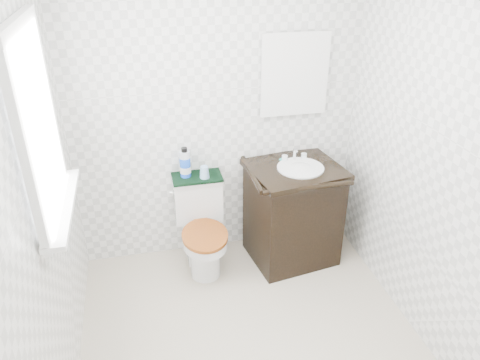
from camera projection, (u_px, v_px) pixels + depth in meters
name	position (u px, v px, depth m)	size (l,w,h in m)	color
floor	(255.00, 350.00, 3.02)	(2.40, 2.40, 0.00)	#B6A692
wall_back	(217.00, 112.00, 3.49)	(2.40, 2.40, 0.00)	white
wall_left	(37.00, 213.00, 2.24)	(2.40, 2.40, 0.00)	white
wall_right	(444.00, 167.00, 2.67)	(2.40, 2.40, 0.00)	white
window	(36.00, 125.00, 2.29)	(0.02, 0.70, 0.90)	white
mirror	(295.00, 75.00, 3.46)	(0.50, 0.02, 0.60)	silver
toilet	(201.00, 230.00, 3.67)	(0.39, 0.61, 0.72)	white
vanity	(293.00, 211.00, 3.70)	(0.75, 0.67, 0.92)	black
trash_bin	(274.00, 229.00, 3.99)	(0.23, 0.20, 0.28)	white
towel	(197.00, 177.00, 3.58)	(0.38, 0.22, 0.02)	black
mouthwash_bottle	(185.00, 163.00, 3.52)	(0.08, 0.08, 0.24)	blue
cup	(204.00, 172.00, 3.53)	(0.07, 0.07, 0.09)	#88B4DE
soap_bar	(283.00, 159.00, 3.62)	(0.07, 0.04, 0.02)	teal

